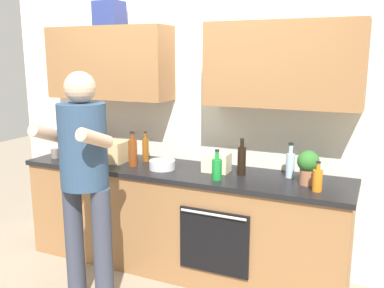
# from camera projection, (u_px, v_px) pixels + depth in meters

# --- Properties ---
(ground_plane) EXTENTS (12.00, 12.00, 0.00)m
(ground_plane) POSITION_uv_depth(u_px,v_px,m) (180.00, 267.00, 3.74)
(ground_plane) COLOR gray
(back_wall_unit) EXTENTS (4.00, 0.38, 2.50)m
(back_wall_unit) POSITION_uv_depth(u_px,v_px,m) (193.00, 96.00, 3.68)
(back_wall_unit) COLOR silver
(back_wall_unit) RESTS_ON ground
(counter) EXTENTS (2.84, 0.67, 0.90)m
(counter) POSITION_uv_depth(u_px,v_px,m) (180.00, 219.00, 3.65)
(counter) COLOR olive
(counter) RESTS_ON ground
(person_standing) EXTENTS (0.49, 0.45, 1.74)m
(person_standing) POSITION_uv_depth(u_px,v_px,m) (84.00, 171.00, 3.01)
(person_standing) COLOR #383D4C
(person_standing) RESTS_ON ground
(bottle_vinegar) EXTENTS (0.08, 0.08, 0.31)m
(bottle_vinegar) POSITION_uv_depth(u_px,v_px,m) (133.00, 152.00, 3.63)
(bottle_vinegar) COLOR brown
(bottle_vinegar) RESTS_ON counter
(bottle_water) EXTENTS (0.07, 0.07, 0.28)m
(bottle_water) POSITION_uv_depth(u_px,v_px,m) (290.00, 164.00, 3.29)
(bottle_water) COLOR silver
(bottle_water) RESTS_ON counter
(bottle_juice) EXTENTS (0.07, 0.07, 0.22)m
(bottle_juice) POSITION_uv_depth(u_px,v_px,m) (317.00, 180.00, 2.96)
(bottle_juice) COLOR orange
(bottle_juice) RESTS_ON counter
(bottle_soda) EXTENTS (0.08, 0.08, 0.24)m
(bottle_soda) POSITION_uv_depth(u_px,v_px,m) (217.00, 168.00, 3.24)
(bottle_soda) COLOR #198C33
(bottle_soda) RESTS_ON counter
(bottle_syrup) EXTENTS (0.06, 0.06, 0.27)m
(bottle_syrup) POSITION_uv_depth(u_px,v_px,m) (146.00, 149.00, 3.81)
(bottle_syrup) COLOR #8C4C14
(bottle_syrup) RESTS_ON counter
(bottle_wine) EXTENTS (0.05, 0.05, 0.25)m
(bottle_wine) POSITION_uv_depth(u_px,v_px,m) (103.00, 143.00, 4.08)
(bottle_wine) COLOR #471419
(bottle_wine) RESTS_ON counter
(bottle_soy) EXTENTS (0.07, 0.07, 0.30)m
(bottle_soy) POSITION_uv_depth(u_px,v_px,m) (242.00, 160.00, 3.37)
(bottle_soy) COLOR black
(bottle_soy) RESTS_ON counter
(cup_stoneware) EXTENTS (0.07, 0.07, 0.09)m
(cup_stoneware) POSITION_uv_depth(u_px,v_px,m) (55.00, 153.00, 3.94)
(cup_stoneware) COLOR slate
(cup_stoneware) RESTS_ON counter
(cup_ceramic) EXTENTS (0.09, 0.09, 0.11)m
(cup_ceramic) POSITION_uv_depth(u_px,v_px,m) (97.00, 153.00, 3.89)
(cup_ceramic) COLOR #BF4C47
(cup_ceramic) RESTS_ON counter
(mixing_bowl) EXTENTS (0.22, 0.22, 0.08)m
(mixing_bowl) POSITION_uv_depth(u_px,v_px,m) (162.00, 165.00, 3.55)
(mixing_bowl) COLOR silver
(mixing_bowl) RESTS_ON counter
(knife_block) EXTENTS (0.10, 0.14, 0.32)m
(knife_block) POSITION_uv_depth(u_px,v_px,m) (78.00, 142.00, 4.01)
(knife_block) COLOR brown
(knife_block) RESTS_ON counter
(potted_herb) EXTENTS (0.16, 0.16, 0.26)m
(potted_herb) POSITION_uv_depth(u_px,v_px,m) (308.00, 165.00, 3.10)
(potted_herb) COLOR #9E6647
(potted_herb) RESTS_ON counter
(grocery_bag_bread) EXTENTS (0.17, 0.21, 0.19)m
(grocery_bag_bread) POSITION_uv_depth(u_px,v_px,m) (116.00, 152.00, 3.77)
(grocery_bag_bread) COLOR tan
(grocery_bag_bread) RESTS_ON counter
(grocery_bag_rice) EXTENTS (0.22, 0.15, 0.16)m
(grocery_bag_rice) POSITION_uv_depth(u_px,v_px,m) (216.00, 162.00, 3.47)
(grocery_bag_rice) COLOR beige
(grocery_bag_rice) RESTS_ON counter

